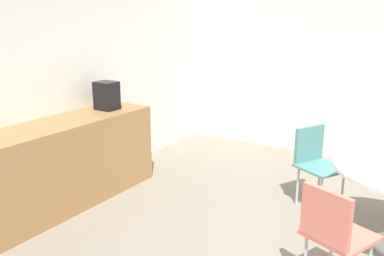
{
  "coord_description": "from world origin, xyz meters",
  "views": [
    {
      "loc": [
        -2.77,
        -0.67,
        1.95
      ],
      "look_at": [
        0.26,
        1.3,
        0.95
      ],
      "focal_mm": 38.6,
      "sensor_mm": 36.0,
      "label": 1
    }
  ],
  "objects": [
    {
      "name": "chair_teal",
      "position": [
        1.31,
        0.46,
        0.52
      ],
      "size": [
        0.56,
        0.56,
        0.83
      ],
      "color": "silver",
      "rests_on": "ground_plane"
    },
    {
      "name": "mug_white",
      "position": [
        0.6,
        2.61,
        0.95
      ],
      "size": [
        0.13,
        0.08,
        0.09
      ],
      "color": "#338C59",
      "rests_on": "counter_block"
    },
    {
      "name": "chair_coral",
      "position": [
        -0.1,
        -0.09,
        0.52
      ],
      "size": [
        0.54,
        0.54,
        0.83
      ],
      "color": "silver",
      "rests_on": "ground_plane"
    },
    {
      "name": "counter_block",
      "position": [
        -0.33,
        2.65,
        0.45
      ],
      "size": [
        2.58,
        0.6,
        0.9
      ],
      "primitive_type": "cube",
      "color": "#9E7042",
      "rests_on": "ground_plane"
    },
    {
      "name": "wall_back",
      "position": [
        0.0,
        3.0,
        1.3
      ],
      "size": [
        6.0,
        0.1,
        2.6
      ],
      "primitive_type": "cube",
      "color": "white",
      "rests_on": "ground_plane"
    },
    {
      "name": "coffee_maker",
      "position": [
        0.56,
        2.65,
        1.06
      ],
      "size": [
        0.2,
        0.24,
        0.32
      ],
      "primitive_type": "cube",
      "color": "black",
      "rests_on": "counter_block"
    }
  ]
}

